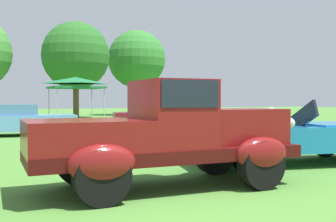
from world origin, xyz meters
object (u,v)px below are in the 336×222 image
at_px(show_car_skyblue, 14,120).
at_px(show_car_burgundy, 154,116).
at_px(neighbor_convertible, 295,137).
at_px(canopy_tent_center_field, 183,84).
at_px(feature_pickup_truck, 167,133).
at_px(canopy_tent_left_field, 76,82).

relative_size(show_car_skyblue, show_car_burgundy, 1.14).
bearing_deg(neighbor_convertible, canopy_tent_center_field, 70.31).
xyz_separation_m(feature_pickup_truck, show_car_skyblue, (-1.29, 11.00, -0.26)).
distance_m(feature_pickup_truck, neighbor_convertible, 3.78).
xyz_separation_m(neighbor_convertible, show_car_burgundy, (1.47, 11.04, 0.02)).
xyz_separation_m(feature_pickup_truck, show_car_burgundy, (5.09, 12.06, -0.27)).
height_order(canopy_tent_left_field, canopy_tent_center_field, same).
distance_m(show_car_skyblue, show_car_burgundy, 6.47).
distance_m(neighbor_convertible, show_car_burgundy, 11.14).
height_order(feature_pickup_truck, neighbor_convertible, feature_pickup_truck).
xyz_separation_m(show_car_skyblue, canopy_tent_center_field, (10.79, 6.44, 1.82)).
relative_size(neighbor_convertible, canopy_tent_left_field, 1.66).
height_order(show_car_skyblue, show_car_burgundy, same).
bearing_deg(show_car_skyblue, feature_pickup_truck, -83.32).
bearing_deg(feature_pickup_truck, show_car_skyblue, 96.68).
relative_size(canopy_tent_left_field, canopy_tent_center_field, 0.97).
xyz_separation_m(canopy_tent_left_field, canopy_tent_center_field, (6.82, -0.36, 0.00)).
bearing_deg(canopy_tent_left_field, feature_pickup_truck, -98.57).
distance_m(neighbor_convertible, show_car_skyblue, 11.13).
relative_size(neighbor_convertible, canopy_tent_center_field, 1.60).
relative_size(show_car_skyblue, canopy_tent_left_field, 1.64).
xyz_separation_m(neighbor_convertible, show_car_skyblue, (-4.91, 9.98, 0.02)).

